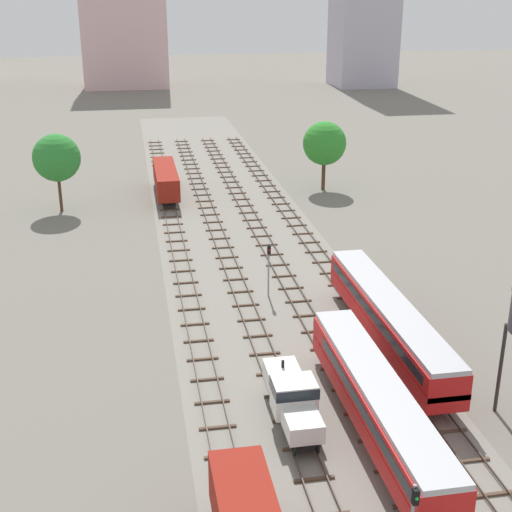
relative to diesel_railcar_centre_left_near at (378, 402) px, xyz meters
name	(u,v)px	position (x,y,z in m)	size (l,w,h in m)	color
ground_plane	(254,265)	(-2.38, 30.24, -2.60)	(480.00, 480.00, 0.00)	slate
ballast_bed	(254,265)	(-2.38, 30.24, -2.59)	(18.28, 176.00, 0.01)	gray
track_far_left	(182,265)	(-9.52, 31.24, -2.46)	(2.40, 126.00, 0.29)	#47382D
track_left	(229,262)	(-4.76, 31.24, -2.46)	(2.40, 126.00, 0.29)	#47382D
track_centre_left	(275,259)	(0.00, 31.24, -2.46)	(2.40, 126.00, 0.29)	#47382D
track_centre	(320,256)	(4.76, 31.24, -2.46)	(2.40, 126.00, 0.29)	#47382D
diesel_railcar_centre_left_near	(378,402)	(0.00, 0.00, 0.00)	(2.96, 20.50, 3.80)	red
shunter_loco_left_mid	(292,396)	(-4.76, 2.46, -0.59)	(2.74, 8.46, 3.10)	white
passenger_coach_centre_midfar	(389,318)	(4.76, 11.14, 0.02)	(2.96, 22.00, 3.80)	red
freight_boxcar_far_left_far	(166,179)	(-9.51, 57.11, -0.15)	(2.87, 14.00, 3.60)	maroon
signal_post_near	(269,263)	(-2.38, 22.46, 0.63)	(0.28, 0.47, 5.05)	gray
lineside_tree_0	(325,143)	(12.00, 56.75, 3.85)	(5.89, 5.89, 9.42)	#4C331E
lineside_tree_1	(57,158)	(-22.82, 52.63, 4.20)	(5.81, 5.81, 9.71)	#4C331E
skyline_tower_1	(123,8)	(-13.67, 170.97, 18.24)	(22.71, 14.99, 41.67)	beige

